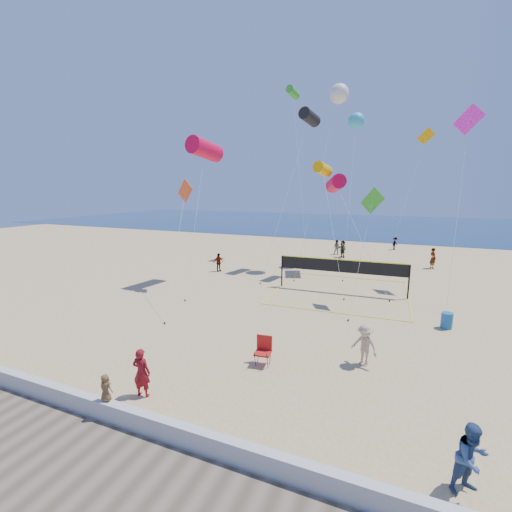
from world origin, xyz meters
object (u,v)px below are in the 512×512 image
at_px(trash_barrel, 447,321).
at_px(volleyball_net, 342,270).
at_px(camp_chair, 264,348).
at_px(woman, 141,373).

bearing_deg(trash_barrel, volleyball_net, 144.61).
xyz_separation_m(trash_barrel, volleyball_net, (-5.88, 4.17, 1.14)).
distance_m(camp_chair, volleyball_net, 11.15).
relative_size(camp_chair, volleyball_net, 0.14).
bearing_deg(volleyball_net, woman, -108.40).
relative_size(woman, trash_barrel, 2.09).
distance_m(camp_chair, trash_barrel, 9.92).
bearing_deg(volleyball_net, camp_chair, -98.80).
height_order(woman, camp_chair, woman).
bearing_deg(trash_barrel, woman, -134.16).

